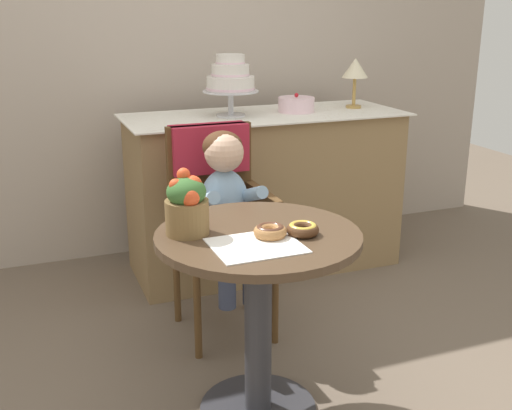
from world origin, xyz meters
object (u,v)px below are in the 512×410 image
wicker_chair (216,196)px  tiered_cake_stand (230,79)px  seated_child (227,197)px  cafe_table (258,288)px  donut_mid (270,231)px  flower_vase (187,204)px  table_lamp (355,70)px  donut_front (303,229)px  round_layer_cake (296,104)px

wicker_chair → tiered_cake_stand: (0.27, 0.58, 0.46)m
seated_child → tiered_cake_stand: 0.89m
cafe_table → donut_mid: (0.02, -0.06, 0.24)m
seated_child → donut_mid: seated_child is taller
cafe_table → flower_vase: size_ratio=3.15×
tiered_cake_stand → flower_vase: bearing=-115.3°
tiered_cake_stand → table_lamp: tiered_cake_stand is taller
cafe_table → donut_front: donut_front is taller
tiered_cake_stand → round_layer_cake: bearing=0.9°
flower_vase → table_lamp: 1.85m
cafe_table → table_lamp: (1.11, 1.32, 0.61)m
wicker_chair → donut_mid: (-0.06, -0.78, 0.10)m
tiered_cake_stand → round_layer_cake: 0.42m
table_lamp → tiered_cake_stand: bearing=-178.7°
tiered_cake_stand → round_layer_cake: tiered_cake_stand is taller
cafe_table → donut_front: bearing=-29.3°
flower_vase → round_layer_cake: 1.57m
seated_child → donut_front: 0.65m
round_layer_cake → seated_child: bearing=-132.0°
wicker_chair → donut_front: bearing=-79.6°
donut_front → flower_vase: 0.40m
donut_front → donut_mid: 0.11m
donut_mid → table_lamp: table_lamp is taller
wicker_chair → donut_front: (0.06, -0.80, 0.10)m
cafe_table → seated_child: (0.08, 0.57, 0.17)m
tiered_cake_stand → table_lamp: size_ratio=1.15×
tiered_cake_stand → seated_child: bearing=-110.5°
tiered_cake_stand → table_lamp: (0.76, 0.02, 0.02)m
flower_vase → round_layer_cake: size_ratio=1.12×
donut_front → round_layer_cake: 1.52m
wicker_chair → seated_child: bearing=-83.7°
cafe_table → wicker_chair: bearing=84.0°
cafe_table → wicker_chair: wicker_chair is taller
flower_vase → cafe_table: bearing=-18.3°
flower_vase → table_lamp: bearing=42.7°
cafe_table → tiered_cake_stand: bearing=74.9°
seated_child → cafe_table: bearing=-97.7°
wicker_chair → round_layer_cake: (0.66, 0.58, 0.30)m
cafe_table → donut_mid: bearing=-71.5°
seated_child → round_layer_cake: size_ratio=3.56×
seated_child → table_lamp: size_ratio=2.55×
cafe_table → seated_child: 0.60m
tiered_cake_stand → round_layer_cake: size_ratio=1.61×
donut_mid → cafe_table: bearing=108.5°
round_layer_cake → tiered_cake_stand: bearing=-179.1°
donut_mid → tiered_cake_stand: bearing=76.4°
cafe_table → round_layer_cake: round_layer_cake is taller
wicker_chair → flower_vase: (-0.31, -0.65, 0.19)m
seated_child → donut_front: size_ratio=6.46×
seated_child → round_layer_cake: (0.66, 0.74, 0.26)m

